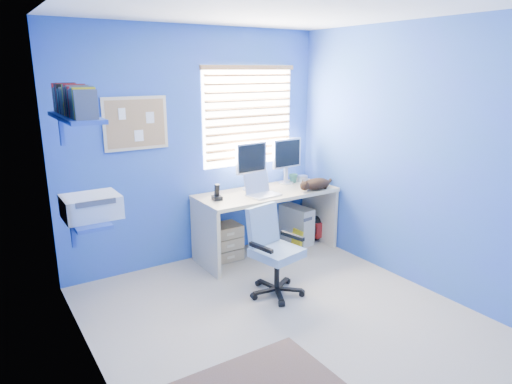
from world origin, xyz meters
TOP-DOWN VIEW (x-y plane):
  - floor at (0.00, 0.00)m, footprint 3.00×3.20m
  - ceiling at (0.00, 0.00)m, footprint 3.00×3.20m
  - wall_back at (0.00, 1.60)m, footprint 3.00×0.01m
  - wall_front at (0.00, -1.60)m, footprint 3.00×0.01m
  - wall_left at (-1.50, 0.00)m, footprint 0.01×3.20m
  - wall_right at (1.50, 0.00)m, footprint 0.01×3.20m
  - desk at (0.68, 1.26)m, footprint 1.60×0.65m
  - laptop at (0.55, 1.13)m, footprint 0.36×0.30m
  - monitor_left at (0.57, 1.42)m, footprint 0.41×0.15m
  - monitor_right at (1.08, 1.44)m, footprint 0.41×0.15m
  - phone at (0.06, 1.26)m, footprint 0.10×0.12m
  - mug at (1.19, 1.44)m, footprint 0.10×0.09m
  - cd_spindle at (1.31, 1.42)m, footprint 0.13×0.13m
  - cat at (1.20, 1.03)m, footprint 0.39×0.24m
  - tower_pc at (1.19, 1.36)m, footprint 0.25×0.46m
  - drawer_boxes at (0.20, 1.38)m, footprint 0.35×0.28m
  - yellow_book at (1.05, 1.16)m, footprint 0.03×0.17m
  - backpack at (1.43, 1.26)m, footprint 0.29×0.23m
  - office_chair at (0.20, 0.42)m, footprint 0.57×0.57m
  - window_blinds at (0.65, 1.57)m, footprint 1.15×0.05m
  - corkboard at (-0.65, 1.58)m, footprint 0.64×0.02m
  - wall_shelves at (-1.35, 0.75)m, footprint 0.42×0.90m

SIDE VIEW (x-z plane):
  - floor at x=0.00m, z-range 0.00..0.00m
  - yellow_book at x=1.05m, z-range 0.00..0.24m
  - backpack at x=1.43m, z-range 0.00..0.32m
  - drawer_boxes at x=0.20m, z-range 0.00..0.41m
  - tower_pc at x=1.19m, z-range 0.00..0.45m
  - office_chair at x=0.20m, z-range -0.10..0.73m
  - desk at x=0.68m, z-range 0.00..0.74m
  - cd_spindle at x=1.31m, z-range 0.74..0.81m
  - mug at x=1.19m, z-range 0.74..0.84m
  - cat at x=1.20m, z-range 0.74..0.87m
  - phone at x=0.06m, z-range 0.74..0.91m
  - laptop at x=0.55m, z-range 0.74..0.96m
  - monitor_left at x=0.57m, z-range 0.74..1.28m
  - monitor_right at x=1.08m, z-range 0.74..1.28m
  - wall_back at x=0.00m, z-range 0.00..2.50m
  - wall_front at x=0.00m, z-range 0.00..2.50m
  - wall_left at x=-1.50m, z-range 0.00..2.50m
  - wall_right at x=1.50m, z-range 0.00..2.50m
  - wall_shelves at x=-1.35m, z-range 0.91..1.96m
  - corkboard at x=-0.65m, z-range 1.29..1.81m
  - window_blinds at x=0.65m, z-range 1.00..2.10m
  - ceiling at x=0.00m, z-range 2.50..2.50m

